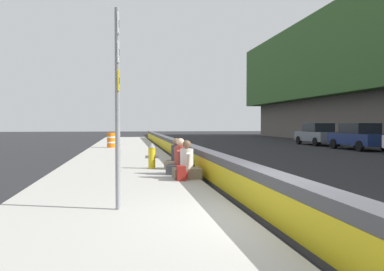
% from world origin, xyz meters
% --- Properties ---
extents(ground_plane, '(160.00, 160.00, 0.00)m').
position_xyz_m(ground_plane, '(0.00, 0.00, 0.00)').
color(ground_plane, '#232326').
rests_on(ground_plane, ground).
extents(sidewalk_strip, '(80.00, 4.40, 0.14)m').
position_xyz_m(sidewalk_strip, '(0.00, 2.65, 0.07)').
color(sidewalk_strip, '#A8A59E').
rests_on(sidewalk_strip, ground_plane).
extents(jersey_barrier, '(76.00, 0.45, 0.85)m').
position_xyz_m(jersey_barrier, '(0.00, 0.00, 0.42)').
color(jersey_barrier, '#47474C').
rests_on(jersey_barrier, ground_plane).
extents(route_sign_post, '(0.44, 0.09, 3.60)m').
position_xyz_m(route_sign_post, '(1.05, 2.61, 2.23)').
color(route_sign_post, gray).
rests_on(route_sign_post, sidewalk_strip).
extents(fire_hydrant, '(0.26, 0.46, 0.88)m').
position_xyz_m(fire_hydrant, '(7.55, 1.62, 0.59)').
color(fire_hydrant, gold).
rests_on(fire_hydrant, sidewalk_strip).
extents(seated_person_foreground, '(0.69, 0.78, 1.07)m').
position_xyz_m(seated_person_foreground, '(4.93, 0.79, 0.48)').
color(seated_person_foreground, '#706651').
rests_on(seated_person_foreground, sidewalk_strip).
extents(seated_person_middle, '(0.87, 0.95, 1.10)m').
position_xyz_m(seated_person_middle, '(5.83, 0.85, 0.48)').
color(seated_person_middle, '#424247').
rests_on(seated_person_middle, sidewalk_strip).
extents(seated_person_rear, '(0.81, 0.89, 1.04)m').
position_xyz_m(seated_person_rear, '(7.29, 0.80, 0.47)').
color(seated_person_rear, '#706651').
rests_on(seated_person_rear, sidewalk_strip).
extents(backpack, '(0.32, 0.28, 0.40)m').
position_xyz_m(backpack, '(4.49, 1.00, 0.33)').
color(backpack, maroon).
rests_on(backpack, sidewalk_strip).
extents(construction_barrel, '(0.54, 0.54, 0.95)m').
position_xyz_m(construction_barrel, '(20.00, 3.47, 0.62)').
color(construction_barrel, orange).
rests_on(construction_barrel, sidewalk_strip).
extents(parked_car_fourth, '(4.55, 2.05, 1.71)m').
position_xyz_m(parked_car_fourth, '(17.21, -12.13, 0.86)').
color(parked_car_fourth, navy).
rests_on(parked_car_fourth, ground_plane).
extents(parked_car_midline, '(4.51, 1.97, 1.71)m').
position_xyz_m(parked_car_midline, '(22.88, -12.17, 0.86)').
color(parked_car_midline, slate).
rests_on(parked_car_midline, ground_plane).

